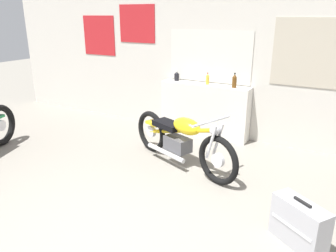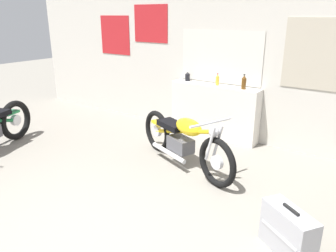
# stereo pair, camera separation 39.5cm
# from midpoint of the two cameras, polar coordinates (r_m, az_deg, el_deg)

# --- Properties ---
(wall_back) EXTENTS (10.00, 0.07, 2.80)m
(wall_back) POSITION_cam_midpoint_polar(r_m,az_deg,el_deg) (5.45, 10.03, 12.09)
(wall_back) COLOR beige
(wall_back) RESTS_ON ground_plane
(sill_counter) EXTENTS (1.55, 0.28, 0.91)m
(sill_counter) POSITION_cam_midpoint_polar(r_m,az_deg,el_deg) (5.65, 4.34, 2.75)
(sill_counter) COLOR silver
(sill_counter) RESTS_ON ground_plane
(bottle_leftmost) EXTENTS (0.09, 0.09, 0.17)m
(bottle_leftmost) POSITION_cam_midpoint_polar(r_m,az_deg,el_deg) (5.81, -0.45, 8.62)
(bottle_leftmost) COLOR black
(bottle_leftmost) RESTS_ON sill_counter
(bottle_left_center) EXTENTS (0.06, 0.06, 0.20)m
(bottle_left_center) POSITION_cam_midpoint_polar(r_m,az_deg,el_deg) (5.50, 4.85, 8.10)
(bottle_left_center) COLOR gold
(bottle_left_center) RESTS_ON sill_counter
(bottle_center) EXTENTS (0.07, 0.07, 0.24)m
(bottle_center) POSITION_cam_midpoint_polar(r_m,az_deg,el_deg) (5.30, 9.40, 7.70)
(bottle_center) COLOR #5B3814
(bottle_center) RESTS_ON sill_counter
(motorcycle_yellow) EXTENTS (1.90, 0.89, 0.81)m
(motorcycle_yellow) POSITION_cam_midpoint_polar(r_m,az_deg,el_deg) (4.49, -0.28, -2.26)
(motorcycle_yellow) COLOR black
(motorcycle_yellow) RESTS_ON ground_plane
(hard_case_silver) EXTENTS (0.55, 0.47, 0.45)m
(hard_case_silver) POSITION_cam_midpoint_polar(r_m,az_deg,el_deg) (3.25, 18.59, -15.96)
(hard_case_silver) COLOR #9E9EA3
(hard_case_silver) RESTS_ON ground_plane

